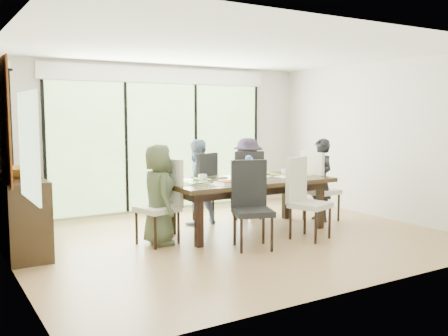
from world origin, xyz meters
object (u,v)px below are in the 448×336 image
chair_right_end (322,186)px  vase (249,174)px  table_top (248,181)px  bowl (19,172)px  cup_a (203,178)px  sideboard (19,213)px  chair_near_left (253,205)px  cup_b (260,176)px  chair_far_right (247,184)px  chair_near_right (311,198)px  laptop (202,183)px  person_far_left (196,182)px  person_right_end (321,180)px  chair_far_left (196,188)px  person_left_end (158,194)px  chair_left_end (157,202)px  person_far_right (247,178)px  cup_c (285,172)px

chair_right_end → vase: (-1.45, 0.05, 0.28)m
table_top → bowl: 3.24m
cup_a → sideboard: size_ratio=0.08×
chair_near_left → cup_b: size_ratio=11.00×
chair_right_end → cup_a: size_ratio=8.87×
chair_far_right → chair_near_right: (-0.05, -1.72, 0.00)m
chair_near_left → cup_a: 1.07m
chair_near_right → laptop: chair_near_right is taller
table_top → chair_far_right: chair_far_right is taller
chair_right_end → person_far_left: person_far_left is taller
table_top → person_right_end: person_right_end is taller
table_top → laptop: (-0.85, -0.10, 0.05)m
chair_far_left → vase: size_ratio=9.17×
person_left_end → cup_b: bearing=-86.5°
chair_left_end → table_top: bearing=74.8°
chair_left_end → chair_near_right: size_ratio=1.00×
person_far_right → laptop: 1.69m
vase → cup_a: (-0.75, 0.10, -0.01)m
chair_near_right → person_far_right: (0.05, 1.70, 0.10)m
person_left_end → cup_c: size_ratio=10.40×
person_far_right → bowl: person_far_right is taller
person_far_right → cup_c: person_far_right is taller
chair_near_left → laptop: bearing=134.4°
chair_far_left → cup_c: bearing=124.3°
cup_b → person_far_left: bearing=122.8°
vase → person_left_end: bearing=-178.1°
chair_far_left → person_right_end: person_right_end is taller
table_top → chair_right_end: bearing=-0.0°
person_right_end → person_far_right: bearing=-123.7°
person_right_end → vase: (-1.43, 0.05, 0.18)m
chair_far_left → cup_a: 0.79m
cup_c → laptop: bearing=-173.1°
chair_near_left → cup_c: bearing=56.7°
chair_far_left → cup_c: chair_far_left is taller
vase → chair_right_end: bearing=-2.0°
vase → chair_near_left: bearing=-120.9°
chair_left_end → cup_b: chair_left_end is taller
table_top → person_left_end: (-1.48, 0.00, -0.08)m
person_far_left → chair_far_left: bearing=-93.5°
person_right_end → cup_b: person_right_end is taller
cup_a → laptop: bearing=-121.0°
chair_far_right → person_right_end: person_right_end is taller
vase → cup_a: vase is taller
chair_left_end → laptop: bearing=66.0°
person_left_end → vase: person_left_end is taller
chair_near_right → chair_left_end: bearing=137.0°
laptop → cup_b: 1.00m
chair_far_left → sideboard: bearing=-21.0°
person_far_left → bowl: size_ratio=2.65×
cup_a → cup_c: 1.50m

